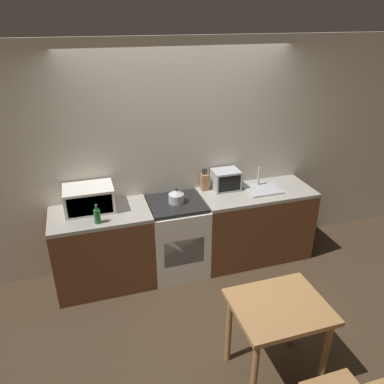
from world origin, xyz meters
TOP-DOWN VIEW (x-y plane):
  - ground_plane at (0.00, 0.00)m, footprint 16.00×16.00m
  - wall_back at (0.00, 1.11)m, footprint 10.00×0.06m
  - counter_left_run at (-0.99, 0.77)m, footprint 1.05×0.62m
  - counter_right_run at (0.84, 0.77)m, footprint 1.34×0.62m
  - stove_range at (-0.15, 0.76)m, footprint 0.63×0.62m
  - kettle at (-0.15, 0.76)m, footprint 0.17×0.17m
  - microwave at (-1.07, 0.87)m, footprint 0.51×0.36m
  - bottle at (-1.02, 0.56)m, footprint 0.06×0.06m
  - knife_block at (0.26, 0.99)m, footprint 0.08×0.09m
  - toaster_oven at (0.50, 0.93)m, footprint 0.31×0.25m
  - sink_basin at (0.91, 0.77)m, footprint 0.40×0.34m
  - dining_table at (0.24, -0.89)m, footprint 0.73×0.61m

SIDE VIEW (x-z plane):
  - ground_plane at x=0.00m, z-range 0.00..0.00m
  - stove_range at x=-0.15m, z-range 0.00..0.90m
  - counter_left_run at x=-0.99m, z-range 0.00..0.90m
  - counter_right_run at x=0.84m, z-range 0.00..0.90m
  - dining_table at x=0.24m, z-range 0.25..1.01m
  - sink_basin at x=0.91m, z-range 0.80..1.04m
  - kettle at x=-0.15m, z-range 0.89..1.06m
  - bottle at x=-1.02m, z-range 0.88..1.08m
  - knife_block at x=0.26m, z-range 0.87..1.13m
  - toaster_oven at x=0.50m, z-range 0.90..1.14m
  - microwave at x=-1.07m, z-range 0.90..1.17m
  - wall_back at x=0.00m, z-range 0.00..2.60m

